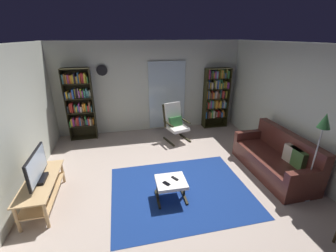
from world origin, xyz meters
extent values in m
plane|color=#AD9B8F|center=(0.00, 0.00, 0.00)|extent=(7.02, 7.02, 0.00)
cube|color=beige|center=(0.00, 2.90, 1.30)|extent=(5.60, 0.06, 2.60)
cube|color=beige|center=(-2.70, 0.00, 1.30)|extent=(0.06, 6.00, 2.60)
cube|color=beige|center=(2.70, 0.00, 1.30)|extent=(0.06, 6.00, 2.60)
cube|color=silver|center=(0.50, 2.83, 1.05)|extent=(1.10, 0.01, 2.00)
cube|color=navy|center=(0.09, -0.23, 0.00)|extent=(2.55, 2.05, 0.01)
cube|color=tan|center=(-2.31, -0.04, 0.47)|extent=(0.49, 1.27, 0.02)
cube|color=tan|center=(-2.31, -0.04, 0.22)|extent=(0.45, 1.21, 0.02)
cylinder|color=tan|center=(-2.11, -0.63, 0.23)|extent=(0.05, 0.05, 0.46)
cylinder|color=tan|center=(-2.11, 0.54, 0.23)|extent=(0.05, 0.05, 0.46)
cylinder|color=tan|center=(-2.50, -0.63, 0.23)|extent=(0.05, 0.05, 0.46)
cylinder|color=tan|center=(-2.50, 0.54, 0.23)|extent=(0.05, 0.05, 0.46)
cube|color=#28282D|center=(-2.31, -0.07, 0.26)|extent=(0.30, 0.28, 0.07)
cube|color=black|center=(-2.31, -0.04, 0.50)|extent=(0.20, 0.32, 0.05)
cube|color=black|center=(-2.31, -0.04, 0.76)|extent=(0.04, 0.85, 0.47)
cube|color=silver|center=(-2.29, -0.04, 0.76)|extent=(0.01, 0.80, 0.42)
cube|color=black|center=(-2.31, 2.63, 0.98)|extent=(0.02, 0.30, 1.96)
cube|color=black|center=(-1.61, 2.63, 0.98)|extent=(0.02, 0.30, 1.96)
cube|color=black|center=(-1.96, 2.77, 0.98)|extent=(0.71, 0.02, 1.96)
cube|color=black|center=(-1.96, 2.63, 0.02)|extent=(0.68, 0.28, 0.02)
cube|color=black|center=(-1.96, 2.63, 0.39)|extent=(0.68, 0.28, 0.02)
cube|color=black|center=(-1.96, 2.63, 0.78)|extent=(0.68, 0.28, 0.02)
cube|color=black|center=(-1.96, 2.63, 1.17)|extent=(0.68, 0.28, 0.02)
cube|color=black|center=(-1.96, 2.63, 1.56)|extent=(0.68, 0.28, 0.02)
cube|color=black|center=(-1.96, 2.63, 1.94)|extent=(0.68, 0.28, 0.02)
cube|color=green|center=(-2.27, 2.61, 0.48)|extent=(0.03, 0.22, 0.15)
cube|color=gold|center=(-2.24, 2.63, 0.51)|extent=(0.04, 0.17, 0.22)
cube|color=#9A3196|center=(-2.19, 2.62, 0.51)|extent=(0.04, 0.18, 0.23)
cube|color=brown|center=(-2.14, 2.63, 0.48)|extent=(0.04, 0.11, 0.16)
cube|color=red|center=(-2.10, 2.62, 0.52)|extent=(0.02, 0.13, 0.24)
cube|color=red|center=(-2.07, 2.65, 0.52)|extent=(0.03, 0.18, 0.24)
cube|color=#2A58A5|center=(-2.02, 2.61, 0.52)|extent=(0.04, 0.13, 0.23)
cube|color=brown|center=(-1.97, 2.62, 0.51)|extent=(0.03, 0.19, 0.23)
cube|color=brown|center=(-1.94, 2.62, 0.50)|extent=(0.02, 0.15, 0.20)
cube|color=black|center=(-1.90, 2.61, 0.48)|extent=(0.03, 0.20, 0.16)
cube|color=#378E3C|center=(-1.87, 2.62, 0.53)|extent=(0.03, 0.13, 0.26)
cube|color=#3D66AA|center=(-1.83, 2.63, 0.48)|extent=(0.03, 0.14, 0.17)
cube|color=red|center=(-1.79, 2.62, 0.50)|extent=(0.04, 0.18, 0.20)
cube|color=beige|center=(-1.75, 2.62, 0.49)|extent=(0.03, 0.21, 0.19)
cube|color=brown|center=(-1.70, 2.63, 0.49)|extent=(0.03, 0.20, 0.18)
cube|color=orange|center=(-1.67, 2.63, 0.49)|extent=(0.03, 0.15, 0.18)
cube|color=#21292E|center=(-2.27, 2.62, 0.89)|extent=(0.02, 0.19, 0.19)
cube|color=brown|center=(-2.24, 2.64, 0.88)|extent=(0.03, 0.13, 0.17)
cube|color=red|center=(-2.21, 2.63, 0.92)|extent=(0.03, 0.18, 0.25)
cube|color=red|center=(-2.16, 2.62, 0.92)|extent=(0.03, 0.20, 0.26)
cube|color=red|center=(-2.12, 2.64, 0.87)|extent=(0.02, 0.13, 0.17)
cube|color=#2F7950|center=(-2.09, 2.62, 0.89)|extent=(0.02, 0.13, 0.21)
cube|color=gold|center=(-2.06, 2.63, 0.87)|extent=(0.04, 0.16, 0.16)
cube|color=teal|center=(-2.02, 2.62, 0.88)|extent=(0.03, 0.12, 0.18)
cube|color=#9B3998|center=(-1.98, 2.64, 0.91)|extent=(0.03, 0.19, 0.24)
cube|color=beige|center=(-1.94, 2.63, 0.87)|extent=(0.04, 0.21, 0.15)
cube|color=orange|center=(-1.89, 2.64, 0.90)|extent=(0.04, 0.17, 0.23)
cube|color=orange|center=(-1.84, 2.62, 0.90)|extent=(0.04, 0.10, 0.23)
cube|color=#327C44|center=(-1.80, 2.64, 0.88)|extent=(0.03, 0.16, 0.17)
cube|color=red|center=(-1.76, 2.62, 0.88)|extent=(0.04, 0.16, 0.17)
cube|color=brown|center=(-1.71, 2.64, 0.92)|extent=(0.04, 0.19, 0.26)
cube|color=teal|center=(-1.67, 2.61, 0.87)|extent=(0.02, 0.20, 0.15)
cube|color=blue|center=(-2.27, 2.64, 1.27)|extent=(0.02, 0.24, 0.18)
cube|color=gold|center=(-2.24, 2.64, 1.28)|extent=(0.04, 0.22, 0.19)
cube|color=slate|center=(-2.18, 2.61, 1.26)|extent=(0.04, 0.14, 0.15)
cube|color=brown|center=(-2.13, 2.61, 1.27)|extent=(0.04, 0.18, 0.17)
cube|color=blue|center=(-2.08, 2.62, 1.30)|extent=(0.04, 0.24, 0.24)
cube|color=#A39F36|center=(-2.03, 2.64, 1.30)|extent=(0.02, 0.18, 0.25)
cube|color=#2E1B2E|center=(-2.00, 2.63, 1.31)|extent=(0.03, 0.15, 0.25)
cube|color=beige|center=(-1.96, 2.63, 1.31)|extent=(0.03, 0.10, 0.25)
cube|color=#883D85|center=(-1.93, 2.61, 1.28)|extent=(0.03, 0.17, 0.20)
cube|color=olive|center=(-1.89, 2.63, 1.30)|extent=(0.03, 0.15, 0.24)
cube|color=#8B3984|center=(-1.85, 2.61, 1.28)|extent=(0.03, 0.12, 0.19)
cube|color=#358E41|center=(-1.81, 2.62, 1.30)|extent=(0.02, 0.12, 0.24)
cube|color=teal|center=(-1.79, 2.62, 1.28)|extent=(0.02, 0.20, 0.19)
cube|color=teal|center=(-1.75, 2.64, 1.30)|extent=(0.04, 0.14, 0.24)
cube|color=#5C9D98|center=(-1.70, 2.63, 1.27)|extent=(0.03, 0.13, 0.19)
cube|color=beige|center=(-1.66, 2.61, 1.28)|extent=(0.03, 0.12, 0.19)
cube|color=teal|center=(-2.27, 2.62, 1.69)|extent=(0.03, 0.19, 0.24)
cube|color=brown|center=(-2.23, 2.64, 1.70)|extent=(0.04, 0.18, 0.25)
cube|color=orange|center=(-2.18, 2.61, 1.68)|extent=(0.02, 0.16, 0.22)
cube|color=#8B3D92|center=(-2.14, 2.64, 1.69)|extent=(0.03, 0.22, 0.23)
cube|color=red|center=(-2.12, 2.61, 1.68)|extent=(0.02, 0.16, 0.22)
cube|color=orange|center=(-2.07, 2.64, 1.68)|extent=(0.04, 0.19, 0.21)
cube|color=gold|center=(-2.03, 2.63, 1.68)|extent=(0.04, 0.20, 0.22)
cube|color=#291E32|center=(-1.99, 2.64, 1.70)|extent=(0.04, 0.23, 0.26)
cube|color=gold|center=(-1.94, 2.63, 1.66)|extent=(0.04, 0.16, 0.17)
cube|color=#2F69A4|center=(-1.90, 2.63, 1.71)|extent=(0.02, 0.23, 0.27)
cube|color=orange|center=(-1.86, 2.63, 1.69)|extent=(0.02, 0.24, 0.23)
cube|color=#D03539|center=(-1.81, 2.61, 1.70)|extent=(0.03, 0.14, 0.26)
cube|color=red|center=(-1.77, 2.63, 1.70)|extent=(0.02, 0.22, 0.25)
cube|color=gold|center=(-1.74, 2.62, 1.70)|extent=(0.04, 0.22, 0.25)
cube|color=gold|center=(-1.70, 2.62, 1.68)|extent=(0.02, 0.14, 0.21)
cube|color=#3B8347|center=(-1.67, 2.62, 1.65)|extent=(0.02, 0.21, 0.16)
cube|color=black|center=(1.64, 2.67, 0.92)|extent=(0.02, 0.30, 1.83)
cube|color=black|center=(2.38, 2.67, 0.92)|extent=(0.02, 0.30, 1.83)
cube|color=black|center=(2.01, 2.81, 0.92)|extent=(0.75, 0.02, 1.83)
cube|color=black|center=(2.01, 2.67, 0.02)|extent=(0.72, 0.28, 0.02)
cube|color=black|center=(2.01, 2.67, 0.31)|extent=(0.72, 0.28, 0.02)
cube|color=black|center=(2.01, 2.67, 0.61)|extent=(0.72, 0.28, 0.02)
cube|color=black|center=(2.01, 2.67, 0.92)|extent=(0.72, 0.28, 0.02)
cube|color=black|center=(2.01, 2.67, 1.22)|extent=(0.72, 0.28, 0.02)
cube|color=black|center=(2.01, 2.67, 1.53)|extent=(0.72, 0.28, 0.02)
cube|color=black|center=(2.01, 2.67, 1.82)|extent=(0.72, 0.28, 0.02)
cube|color=#2869B6|center=(1.68, 2.67, 0.42)|extent=(0.04, 0.24, 0.21)
cube|color=brown|center=(1.73, 2.68, 0.44)|extent=(0.03, 0.11, 0.25)
cube|color=brown|center=(1.77, 2.65, 0.43)|extent=(0.02, 0.21, 0.24)
cube|color=brown|center=(1.80, 2.68, 0.42)|extent=(0.03, 0.20, 0.21)
cube|color=#A68737|center=(1.85, 2.66, 0.40)|extent=(0.04, 0.21, 0.18)
cube|color=#3B8F4A|center=(1.90, 2.65, 0.43)|extent=(0.04, 0.14, 0.24)
cube|color=beige|center=(1.94, 2.65, 0.43)|extent=(0.04, 0.24, 0.24)
cube|color=brown|center=(1.98, 2.68, 0.40)|extent=(0.02, 0.11, 0.17)
cube|color=brown|center=(2.01, 2.65, 0.40)|extent=(0.03, 0.14, 0.17)
cube|color=beige|center=(2.05, 2.66, 0.40)|extent=(0.04, 0.12, 0.17)
cube|color=red|center=(2.10, 2.68, 0.43)|extent=(0.04, 0.21, 0.22)
cube|color=olive|center=(2.14, 2.68, 0.40)|extent=(0.03, 0.12, 0.16)
cube|color=#C03935|center=(2.18, 2.67, 0.39)|extent=(0.03, 0.14, 0.15)
cube|color=#3262AA|center=(2.22, 2.66, 0.39)|extent=(0.04, 0.24, 0.16)
cube|color=orange|center=(2.26, 2.66, 0.42)|extent=(0.04, 0.17, 0.21)
cube|color=orange|center=(2.30, 2.65, 0.39)|extent=(0.03, 0.12, 0.16)
cube|color=beige|center=(1.67, 2.67, 0.74)|extent=(0.02, 0.13, 0.25)
cube|color=#357F4B|center=(1.71, 2.67, 0.71)|extent=(0.03, 0.10, 0.19)
cube|color=#D23C32|center=(1.75, 2.66, 0.72)|extent=(0.03, 0.19, 0.20)
cube|color=#32833C|center=(1.79, 2.67, 0.75)|extent=(0.03, 0.17, 0.26)
cube|color=#973A96|center=(1.83, 2.67, 0.74)|extent=(0.04, 0.15, 0.24)
cube|color=teal|center=(1.89, 2.67, 0.75)|extent=(0.04, 0.18, 0.25)
cube|color=gold|center=(1.93, 2.68, 0.74)|extent=(0.02, 0.15, 0.24)
cube|color=brown|center=(1.96, 2.66, 0.72)|extent=(0.03, 0.12, 0.19)
cube|color=orange|center=(2.00, 2.66, 0.75)|extent=(0.04, 0.24, 0.26)
cube|color=orange|center=(2.05, 2.68, 0.75)|extent=(0.03, 0.15, 0.26)
cube|color=orange|center=(2.10, 2.66, 0.70)|extent=(0.04, 0.17, 0.17)
cube|color=gold|center=(2.14, 2.67, 0.74)|extent=(0.04, 0.22, 0.23)
cube|color=#A58928|center=(2.18, 2.66, 0.71)|extent=(0.03, 0.16, 0.17)
cube|color=#3855A5|center=(2.22, 2.67, 0.70)|extent=(0.04, 0.20, 0.17)
cube|color=beige|center=(2.26, 2.65, 0.74)|extent=(0.02, 0.23, 0.24)
cube|color=teal|center=(2.30, 2.67, 0.71)|extent=(0.04, 0.23, 0.18)
cube|color=orange|center=(1.68, 2.67, 1.05)|extent=(0.04, 0.19, 0.25)
cube|color=#2D5BA2|center=(1.73, 2.65, 1.05)|extent=(0.02, 0.17, 0.25)
cube|color=gold|center=(1.76, 2.65, 1.05)|extent=(0.02, 0.13, 0.24)
cube|color=brown|center=(1.80, 2.68, 1.02)|extent=(0.03, 0.12, 0.19)
cube|color=brown|center=(1.83, 2.65, 1.01)|extent=(0.03, 0.12, 0.17)
cube|color=red|center=(1.87, 2.66, 1.05)|extent=(0.02, 0.11, 0.24)
cube|color=orange|center=(1.91, 2.66, 1.02)|extent=(0.03, 0.15, 0.19)
cube|color=#599293|center=(1.95, 2.68, 1.01)|extent=(0.03, 0.13, 0.16)
cube|color=beige|center=(1.99, 2.66, 1.03)|extent=(0.04, 0.12, 0.22)
cube|color=brown|center=(2.03, 2.66, 1.05)|extent=(0.03, 0.14, 0.25)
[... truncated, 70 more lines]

